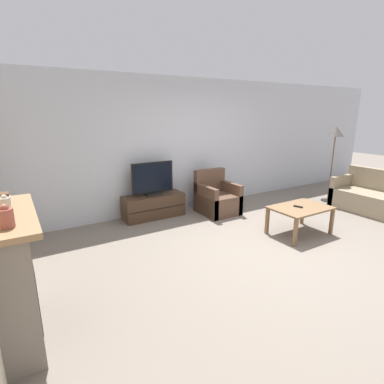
{
  "coord_description": "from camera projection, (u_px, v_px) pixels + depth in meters",
  "views": [
    {
      "loc": [
        -3.28,
        -3.01,
        2.02
      ],
      "look_at": [
        -1.01,
        0.71,
        0.85
      ],
      "focal_mm": 28.0,
      "sensor_mm": 36.0,
      "label": 1
    }
  ],
  "objects": [
    {
      "name": "tv_stand",
      "position": [
        154.0,
        206.0,
        5.88
      ],
      "size": [
        1.2,
        0.43,
        0.46
      ],
      "color": "#422D1E",
      "rests_on": "ground"
    },
    {
      "name": "mantel_vase_centre_left",
      "position": [
        5.0,
        207.0,
        2.42
      ],
      "size": [
        0.08,
        0.08,
        0.19
      ],
      "color": "beige",
      "rests_on": "fireplace"
    },
    {
      "name": "tv",
      "position": [
        153.0,
        180.0,
        5.74
      ],
      "size": [
        0.84,
        0.18,
        0.64
      ],
      "color": "black",
      "rests_on": "tv_stand"
    },
    {
      "name": "wall_back",
      "position": [
        190.0,
        145.0,
        6.33
      ],
      "size": [
        12.0,
        0.06,
        2.7
      ],
      "color": "silver",
      "rests_on": "ground"
    },
    {
      "name": "ground_plane",
      "position": [
        271.0,
        246.0,
        4.65
      ],
      "size": [
        24.0,
        24.0,
        0.0
      ],
      "primitive_type": "plane",
      "color": "slate"
    },
    {
      "name": "coffee_table",
      "position": [
        300.0,
        210.0,
        5.02
      ],
      "size": [
        0.98,
        0.68,
        0.48
      ],
      "color": "brown",
      "rests_on": "ground"
    },
    {
      "name": "remote",
      "position": [
        298.0,
        207.0,
        4.99
      ],
      "size": [
        0.08,
        0.16,
        0.02
      ],
      "rotation": [
        0.0,
        0.0,
        0.3
      ],
      "color": "black",
      "rests_on": "coffee_table"
    },
    {
      "name": "armchair",
      "position": [
        217.0,
        199.0,
        6.15
      ],
      "size": [
        0.7,
        0.76,
        0.87
      ],
      "color": "brown",
      "rests_on": "ground"
    },
    {
      "name": "floor_lamp",
      "position": [
        335.0,
        136.0,
        6.65
      ],
      "size": [
        0.35,
        0.35,
        1.71
      ],
      "color": "black",
      "rests_on": "ground"
    },
    {
      "name": "mantel_vase_left",
      "position": [
        6.0,
        217.0,
        2.19
      ],
      "size": [
        0.11,
        0.11,
        0.18
      ],
      "color": "#994C3D",
      "rests_on": "fireplace"
    },
    {
      "name": "fireplace",
      "position": [
        15.0,
        276.0,
        2.66
      ],
      "size": [
        0.41,
        1.24,
        1.19
      ],
      "color": "slate",
      "rests_on": "ground"
    },
    {
      "name": "mantel_clock",
      "position": [
        6.0,
        201.0,
        2.6
      ],
      "size": [
        0.08,
        0.11,
        0.15
      ],
      "color": "brown",
      "rests_on": "fireplace"
    }
  ]
}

